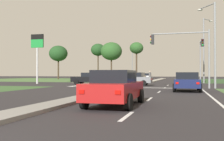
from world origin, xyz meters
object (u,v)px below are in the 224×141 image
at_px(car_beige_sixth, 139,77).
at_px(street_lamp_fourth, 133,62).
at_px(treeline_near, 58,54).
at_px(fuel_price_totem, 37,48).
at_px(treeline_second, 98,50).
at_px(pedestrian_at_median, 150,75).
at_px(traffic_signal_far_right, 201,53).
at_px(treeline_fourth, 137,49).
at_px(traffic_signal_near_right, 186,48).
at_px(car_black_second, 90,78).
at_px(car_red_fourth, 115,87).
at_px(treeline_third, 111,51).
at_px(car_navy_third, 187,82).
at_px(car_grey_seventh, 133,79).
at_px(street_lamp_second, 213,39).
at_px(car_white_fifth, 147,77).
at_px(street_lamp_third, 204,47).

bearing_deg(car_beige_sixth, street_lamp_fourth, -77.05).
height_order(street_lamp_fourth, treeline_near, treeline_near).
bearing_deg(fuel_price_totem, treeline_second, 92.64).
height_order(street_lamp_fourth, pedestrian_at_median, street_lamp_fourth).
bearing_deg(treeline_second, pedestrian_at_median, -53.24).
relative_size(car_beige_sixth, traffic_signal_far_right, 0.76).
xyz_separation_m(street_lamp_fourth, treeline_fourth, (2.02, -6.32, 2.99)).
relative_size(traffic_signal_near_right, street_lamp_fourth, 0.68).
bearing_deg(car_black_second, traffic_signal_far_right, -68.13).
height_order(car_red_fourth, car_beige_sixth, car_beige_sixth).
distance_m(fuel_price_totem, treeline_second, 31.42).
distance_m(pedestrian_at_median, fuel_price_totem, 17.98).
relative_size(treeline_near, treeline_third, 0.97).
relative_size(car_red_fourth, pedestrian_at_median, 2.72).
bearing_deg(car_navy_third, traffic_signal_near_right, 90.12).
height_order(pedestrian_at_median, treeline_fourth, treeline_fourth).
distance_m(car_grey_seventh, street_lamp_second, 10.31).
bearing_deg(street_lamp_fourth, car_white_fifth, -66.86).
bearing_deg(traffic_signal_near_right, car_red_fourth, -101.51).
bearing_deg(treeline_third, treeline_second, 144.02).
bearing_deg(treeline_third, pedestrian_at_median, -57.58).
distance_m(car_beige_sixth, treeline_near, 27.56).
relative_size(street_lamp_second, fuel_price_totem, 1.20).
relative_size(car_navy_third, street_lamp_fourth, 0.51).
distance_m(street_lamp_second, street_lamp_third, 13.92).
relative_size(street_lamp_second, pedestrian_at_median, 4.79).
relative_size(traffic_signal_near_right, fuel_price_totem, 0.83).
bearing_deg(traffic_signal_far_right, street_lamp_third, 77.26).
bearing_deg(treeline_second, street_lamp_second, -57.76).
xyz_separation_m(traffic_signal_far_right, street_lamp_second, (0.40, -11.07, 0.47)).
xyz_separation_m(car_white_fifth, pedestrian_at_median, (2.47, -15.84, 0.40)).
bearing_deg(car_beige_sixth, fuel_price_totem, 53.14).
xyz_separation_m(car_red_fourth, street_lamp_fourth, (-10.33, 60.75, 3.86)).
distance_m(street_lamp_second, treeline_second, 43.68).
relative_size(treeline_second, treeline_fourth, 0.97).
distance_m(car_black_second, street_lamp_third, 17.33).
height_order(car_grey_seventh, fuel_price_totem, fuel_price_totem).
xyz_separation_m(car_white_fifth, treeline_fourth, (-3.49, 6.58, 6.87)).
bearing_deg(treeline_third, car_red_fourth, -74.82).
height_order(car_beige_sixth, street_lamp_second, street_lamp_second).
distance_m(car_black_second, traffic_signal_far_right, 15.31).
xyz_separation_m(car_navy_third, pedestrian_at_median, (-5.46, 21.50, 0.40)).
bearing_deg(treeline_third, car_navy_third, -66.99).
xyz_separation_m(car_black_second, fuel_price_totem, (-7.56, 0.06, 4.14)).
xyz_separation_m(treeline_second, treeline_third, (4.26, -3.09, -0.68)).
distance_m(traffic_signal_near_right, street_lamp_second, 2.62).
distance_m(street_lamp_fourth, treeline_near, 20.07).
xyz_separation_m(pedestrian_at_median, treeline_second, (-15.33, 20.52, 6.14)).
height_order(treeline_near, treeline_third, treeline_third).
distance_m(traffic_signal_near_right, street_lamp_fourth, 47.46).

